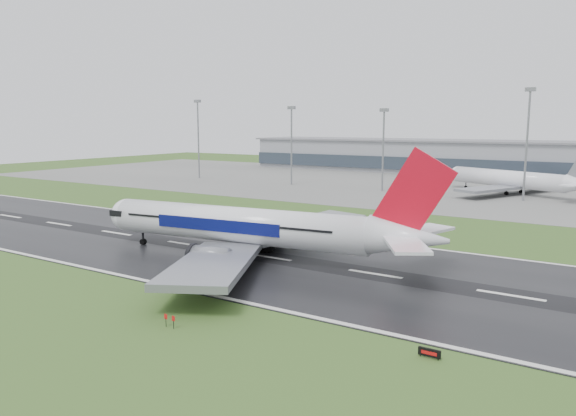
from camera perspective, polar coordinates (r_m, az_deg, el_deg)
The scene contains 11 objects.
ground at distance 95.44m, azimuth -1.96°, elevation -5.29°, with size 520.00×520.00×0.00m, color #31521E.
runway at distance 95.43m, azimuth -1.96°, elevation -5.26°, with size 400.00×45.00×0.10m, color black.
apron at distance 209.39m, azimuth 17.67°, elevation 2.07°, with size 400.00×130.00×0.08m, color slate.
terminal at distance 267.07m, azimuth 21.04°, elevation 4.89°, with size 240.00×36.00×15.00m, color gray.
main_airliner at distance 92.88m, azimuth -3.16°, elevation 0.35°, with size 64.34×61.28×19.00m, color white, non-canonical shape.
parked_airliner at distance 195.45m, azimuth 22.80°, elevation 3.70°, with size 54.44×50.69×15.96m, color white, non-canonical shape.
runway_sign at distance 57.89m, azimuth 14.74°, elevation -14.66°, with size 2.30×0.26×1.04m, color black, non-canonical shape.
floodmast_0 at distance 236.34m, azimuth -9.46°, elevation 7.03°, with size 0.64×0.64×32.35m, color gray.
floodmast_1 at distance 208.07m, azimuth 0.37°, elevation 6.43°, with size 0.64×0.64×28.86m, color gray.
floodmast_2 at distance 190.95m, azimuth 10.03°, elevation 5.87°, with size 0.64×0.64×27.50m, color gray.
floodmast_3 at distance 178.53m, azimuth 23.93°, elevation 5.91°, with size 0.64×0.64×32.92m, color gray.
Camera 1 is at (52.14, -76.45, 23.36)m, focal length 33.60 mm.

